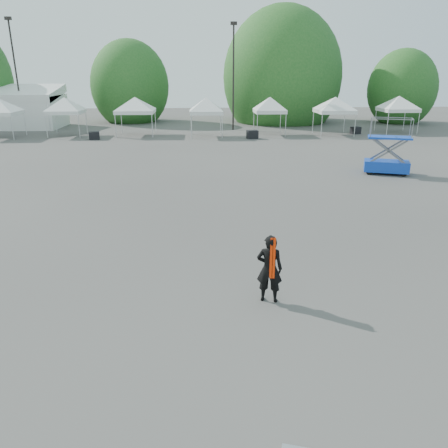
{
  "coord_description": "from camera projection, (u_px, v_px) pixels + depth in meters",
  "views": [
    {
      "loc": [
        -0.51,
        -11.87,
        5.43
      ],
      "look_at": [
        0.19,
        -0.09,
        1.3
      ],
      "focal_mm": 35.0,
      "sensor_mm": 36.0,
      "label": 1
    }
  ],
  "objects": [
    {
      "name": "tree_mid_e",
      "position": [
        282.0,
        77.0,
        48.67
      ],
      "size": [
        5.12,
        5.12,
        7.79
      ],
      "color": "#382314",
      "rests_on": "ground"
    },
    {
      "name": "tent_c",
      "position": [
        64.0,
        100.0,
        38.18
      ],
      "size": [
        4.19,
        4.19,
        3.88
      ],
      "color": "silver",
      "rests_on": "ground"
    },
    {
      "name": "ground",
      "position": [
        217.0,
        264.0,
        13.01
      ],
      "size": [
        120.0,
        120.0,
        0.0
      ],
      "primitive_type": "plane",
      "color": "#474442",
      "rests_on": "ground"
    },
    {
      "name": "tent_f",
      "position": [
        270.0,
        100.0,
        38.74
      ],
      "size": [
        3.83,
        3.83,
        3.88
      ],
      "color": "silver",
      "rests_on": "ground"
    },
    {
      "name": "tent_h",
      "position": [
        399.0,
        99.0,
        40.3
      ],
      "size": [
        4.33,
        4.33,
        3.88
      ],
      "color": "silver",
      "rests_on": "ground"
    },
    {
      "name": "light_pole_east",
      "position": [
        233.0,
        71.0,
        41.51
      ],
      "size": [
        0.6,
        0.25,
        9.8
      ],
      "color": "black",
      "rests_on": "ground"
    },
    {
      "name": "tree_mid_w",
      "position": [
        130.0,
        86.0,
        48.96
      ],
      "size": [
        4.16,
        4.16,
        6.33
      ],
      "color": "#382314",
      "rests_on": "ground"
    },
    {
      "name": "tent_g",
      "position": [
        335.0,
        100.0,
        38.78
      ],
      "size": [
        4.48,
        4.48,
        3.88
      ],
      "color": "silver",
      "rests_on": "ground"
    },
    {
      "name": "tent_d",
      "position": [
        135.0,
        100.0,
        38.57
      ],
      "size": [
        4.73,
        4.73,
        3.88
      ],
      "color": "silver",
      "rests_on": "ground"
    },
    {
      "name": "light_pole_west",
      "position": [
        15.0,
        68.0,
        42.13
      ],
      "size": [
        0.6,
        0.25,
        10.3
      ],
      "color": "black",
      "rests_on": "ground"
    },
    {
      "name": "man",
      "position": [
        269.0,
        269.0,
        10.66
      ],
      "size": [
        0.72,
        0.56,
        1.75
      ],
      "rotation": [
        0.0,
        0.0,
        2.9
      ],
      "color": "black",
      "rests_on": "ground"
    },
    {
      "name": "crate_east",
      "position": [
        355.0,
        130.0,
        40.25
      ],
      "size": [
        1.0,
        0.89,
        0.64
      ],
      "primitive_type": "cube",
      "rotation": [
        0.0,
        0.0,
        0.37
      ],
      "color": "black",
      "rests_on": "ground"
    },
    {
      "name": "crate_mid",
      "position": [
        252.0,
        134.0,
        37.33
      ],
      "size": [
        1.0,
        0.82,
        0.71
      ],
      "primitive_type": "cube",
      "rotation": [
        0.0,
        0.0,
        0.13
      ],
      "color": "black",
      "rests_on": "ground"
    },
    {
      "name": "tree_far_e",
      "position": [
        402.0,
        89.0,
        47.91
      ],
      "size": [
        3.84,
        3.84,
        5.84
      ],
      "color": "#382314",
      "rests_on": "ground"
    },
    {
      "name": "crate_west",
      "position": [
        94.0,
        136.0,
        36.86
      ],
      "size": [
        0.92,
        0.77,
        0.65
      ],
      "primitive_type": "cube",
      "rotation": [
        0.0,
        0.0,
        0.15
      ],
      "color": "black",
      "rests_on": "ground"
    },
    {
      "name": "tent_e",
      "position": [
        206.0,
        101.0,
        37.82
      ],
      "size": [
        4.02,
        4.02,
        3.88
      ],
      "color": "silver",
      "rests_on": "ground"
    },
    {
      "name": "scissor_lift",
      "position": [
        389.0,
        146.0,
        24.04
      ],
      "size": [
        2.63,
        1.9,
        3.07
      ],
      "rotation": [
        0.0,
        0.0,
        -0.34
      ],
      "color": "#0E46B6",
      "rests_on": "ground"
    }
  ]
}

